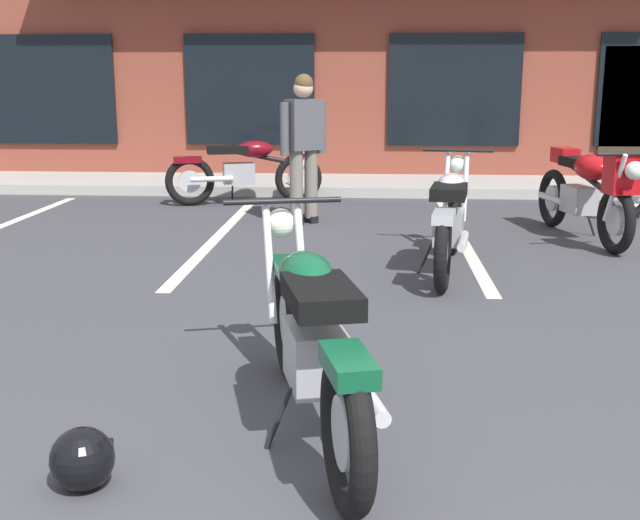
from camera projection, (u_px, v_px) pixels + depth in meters
The scene contains 10 objects.
ground_plane at pixel (319, 331), 5.21m from camera, with size 80.00×80.00×0.00m, color #3D3D42.
sidewalk_kerb at pixel (349, 184), 11.86m from camera, with size 22.00×1.80×0.14m, color #A8A59E.
brick_storefront_building at pixel (356, 53), 14.80m from camera, with size 15.88×6.40×4.18m.
painted_stall_lines at pixel (339, 235), 8.37m from camera, with size 7.76×4.80×0.01m.
motorcycle_foreground_classic at pixel (312, 335), 3.66m from camera, with size 0.91×2.07×0.98m.
motorcycle_black_cruiser at pixel (450, 218), 6.75m from camera, with size 0.74×2.10×0.98m.
motorcycle_blue_standard at pixel (588, 190), 7.96m from camera, with size 0.81×2.09×0.98m.
motorcycle_green_cafe_racer at pixel (246, 169), 10.38m from camera, with size 2.06×0.95×0.98m.
person_in_shorts_foreground at pixel (303, 140), 8.85m from camera, with size 0.53×0.45×1.68m.
helmet_on_pavement at pixel (83, 459), 3.18m from camera, with size 0.26×0.26×0.26m.
Camera 1 is at (0.33, -1.64, 1.63)m, focal length 44.34 mm.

